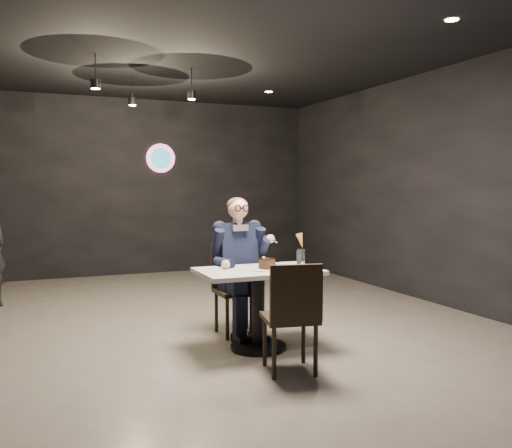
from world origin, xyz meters
name	(u,v)px	position (x,y,z in m)	size (l,w,h in m)	color
floor	(185,347)	(0.00, 0.00, 0.00)	(9.00, 9.00, 0.00)	slate
wall_sign	(161,158)	(0.80, 4.47, 2.00)	(0.50, 0.06, 0.50)	pink
pendant_lights	(141,77)	(0.00, 2.00, 2.88)	(1.40, 1.20, 0.36)	black
main_table	(258,309)	(0.62, -0.32, 0.38)	(1.10, 0.70, 0.75)	silver
chair_far	(237,290)	(0.62, 0.23, 0.46)	(0.42, 0.46, 0.92)	black
chair_near	(290,316)	(0.62, -0.97, 0.46)	(0.42, 0.46, 0.92)	black
seated_man	(237,264)	(0.62, 0.23, 0.72)	(0.60, 0.80, 1.44)	black
dessert_plate	(263,270)	(0.63, -0.41, 0.76)	(0.22, 0.22, 0.01)	white
cake_slice	(267,264)	(0.67, -0.39, 0.80)	(0.12, 0.10, 0.08)	black
mint_leaf	(269,260)	(0.68, -0.41, 0.84)	(0.06, 0.04, 0.01)	#287C33
sundae_glass	(301,259)	(1.02, -0.39, 0.84)	(0.08, 0.08, 0.17)	silver
wafer_cone	(301,241)	(1.04, -0.35, 1.00)	(0.07, 0.07, 0.14)	tan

